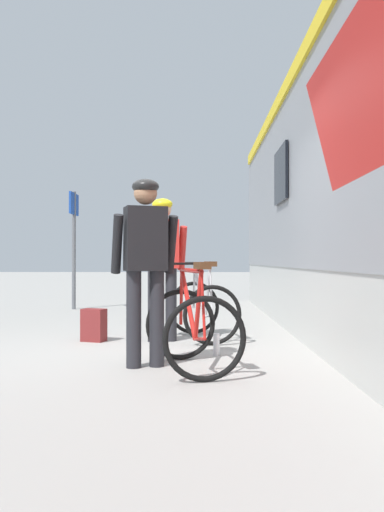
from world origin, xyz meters
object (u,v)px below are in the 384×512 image
at_px(bicycle_near_red, 192,326).
at_px(platform_sign_post, 74,230).
at_px(cyclist_near_in_dark, 145,254).
at_px(cyclist_far_in_red, 162,256).
at_px(water_bottle_near_the_bikes, 216,344).
at_px(backpack_on_platform, 94,325).
at_px(bicycle_far_silver, 203,308).

bearing_deg(bicycle_near_red, platform_sign_post, 112.14).
relative_size(cyclist_near_in_dark, bicycle_near_red, 1.47).
distance_m(cyclist_far_in_red, water_bottle_near_the_bikes, 1.50).
bearing_deg(backpack_on_platform, cyclist_far_in_red, 20.57).
bearing_deg(bicycle_far_silver, bicycle_near_red, -93.35).
xyz_separation_m(cyclist_near_in_dark, platform_sign_post, (-2.05, 5.97, 0.57)).
distance_m(cyclist_far_in_red, backpack_on_platform, 1.20).
xyz_separation_m(cyclist_far_in_red, bicycle_far_silver, (0.50, 0.16, -0.65)).
relative_size(bicycle_near_red, platform_sign_post, 0.50).
bearing_deg(bicycle_near_red, cyclist_far_in_red, 102.40).
relative_size(cyclist_near_in_dark, backpack_on_platform, 4.40).
bearing_deg(cyclist_far_in_red, platform_sign_post, 115.76).
bearing_deg(platform_sign_post, backpack_on_platform, -73.97).
distance_m(cyclist_near_in_dark, water_bottle_near_the_bikes, 1.33).
distance_m(bicycle_near_red, bicycle_far_silver, 1.92).
bearing_deg(platform_sign_post, bicycle_near_red, -67.86).
distance_m(bicycle_far_silver, platform_sign_post, 5.08).
height_order(backpack_on_platform, water_bottle_near_the_bikes, backpack_on_platform).
bearing_deg(platform_sign_post, cyclist_far_in_red, -64.24).
bearing_deg(water_bottle_near_the_bikes, backpack_on_platform, 147.06).
bearing_deg(cyclist_far_in_red, bicycle_far_silver, 17.82).
xyz_separation_m(cyclist_near_in_dark, backpack_on_platform, (-0.79, 1.60, -0.85)).
bearing_deg(cyclist_near_in_dark, bicycle_far_silver, 72.86).
bearing_deg(water_bottle_near_the_bikes, cyclist_near_in_dark, -137.02).
relative_size(bicycle_near_red, water_bottle_near_the_bikes, 5.23).
xyz_separation_m(cyclist_far_in_red, bicycle_near_red, (0.39, -1.76, -0.65)).
distance_m(cyclist_far_in_red, bicycle_far_silver, 0.84).
relative_size(backpack_on_platform, platform_sign_post, 0.17).
bearing_deg(bicycle_near_red, water_bottle_near_the_bikes, 72.26).
height_order(cyclist_near_in_dark, bicycle_far_silver, cyclist_near_in_dark).
relative_size(bicycle_near_red, bicycle_far_silver, 1.00).
bearing_deg(water_bottle_near_the_bikes, cyclist_far_in_red, 122.94).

